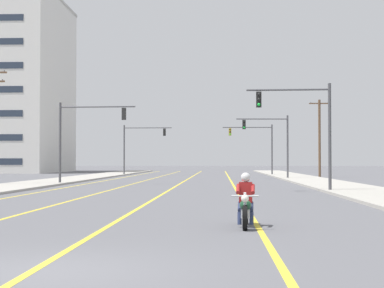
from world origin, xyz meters
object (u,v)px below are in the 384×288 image
(motorcycle_with_rider, at_px, (245,205))
(traffic_signal_mid_left, at_px, (138,141))
(traffic_signal_far_right, at_px, (257,141))
(traffic_signal_near_right, at_px, (305,120))
(traffic_signal_mid_right, at_px, (273,137))
(utility_pole_right_far, at_px, (319,137))
(traffic_signal_near_left, at_px, (82,129))

(motorcycle_with_rider, distance_m, traffic_signal_mid_left, 59.77)
(traffic_signal_far_right, bearing_deg, traffic_signal_near_right, -89.59)
(traffic_signal_near_right, xyz_separation_m, traffic_signal_mid_left, (-14.92, 40.14, 0.07))
(traffic_signal_mid_right, bearing_deg, traffic_signal_far_right, 92.17)
(traffic_signal_mid_left, xyz_separation_m, utility_pole_right_far, (20.72, -9.44, 0.20))
(utility_pole_right_far, bearing_deg, traffic_signal_far_right, 124.30)
(utility_pole_right_far, bearing_deg, motorcycle_with_rider, -101.50)
(motorcycle_with_rider, bearing_deg, utility_pole_right_far, 78.50)
(traffic_signal_near_left, xyz_separation_m, utility_pole_right_far, (21.06, 20.06, 0.21))
(traffic_signal_mid_left, xyz_separation_m, traffic_signal_far_right, (14.64, -0.53, 0.00))
(traffic_signal_near_right, distance_m, traffic_signal_mid_left, 42.82)
(traffic_signal_near_left, height_order, traffic_signal_far_right, same)
(traffic_signal_far_right, bearing_deg, traffic_signal_mid_right, -87.83)
(traffic_signal_far_right, bearing_deg, traffic_signal_mid_left, 177.92)
(traffic_signal_near_right, relative_size, utility_pole_right_far, 0.75)
(traffic_signal_near_right, height_order, traffic_signal_mid_right, same)
(traffic_signal_near_left, bearing_deg, traffic_signal_far_right, 62.67)
(motorcycle_with_rider, bearing_deg, traffic_signal_far_right, 86.12)
(traffic_signal_mid_left, height_order, traffic_signal_far_right, same)
(traffic_signal_near_right, bearing_deg, motorcycle_with_rider, -102.82)
(traffic_signal_near_right, xyz_separation_m, utility_pole_right_far, (5.80, 30.70, 0.27))
(traffic_signal_near_right, bearing_deg, traffic_signal_mid_right, 89.33)
(traffic_signal_near_left, bearing_deg, traffic_signal_mid_right, 42.02)
(motorcycle_with_rider, relative_size, traffic_signal_far_right, 0.35)
(traffic_signal_mid_right, bearing_deg, motorcycle_with_rider, -95.96)
(traffic_signal_far_right, distance_m, utility_pole_right_far, 10.79)
(motorcycle_with_rider, xyz_separation_m, traffic_signal_mid_right, (4.51, 43.20, 3.52))
(traffic_signal_near_right, height_order, traffic_signal_near_left, same)
(traffic_signal_mid_left, bearing_deg, traffic_signal_near_right, -69.61)
(traffic_signal_near_right, distance_m, traffic_signal_mid_right, 24.64)
(traffic_signal_mid_right, height_order, utility_pole_right_far, utility_pole_right_far)
(traffic_signal_near_left, relative_size, utility_pole_right_far, 0.75)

